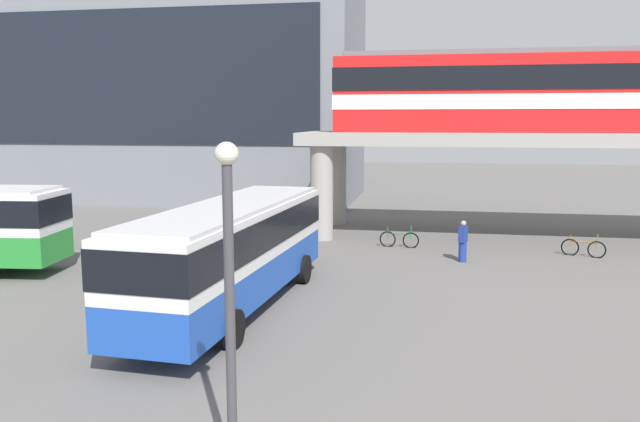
# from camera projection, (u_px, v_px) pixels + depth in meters

# --- Properties ---
(ground_plane) EXTENTS (120.00, 120.00, 0.00)m
(ground_plane) POSITION_uv_depth(u_px,v_px,m) (275.00, 253.00, 27.23)
(ground_plane) COLOR #605E5B
(station_building) EXTENTS (29.64, 11.94, 15.33)m
(station_building) POSITION_uv_depth(u_px,v_px,m) (157.00, 93.00, 46.56)
(station_building) COLOR slate
(station_building) RESTS_ON ground_plane
(elevated_platform) EXTENTS (26.50, 6.22, 5.10)m
(elevated_platform) POSITION_uv_depth(u_px,v_px,m) (579.00, 149.00, 29.88)
(elevated_platform) COLOR #9E9B93
(elevated_platform) RESTS_ON ground_plane
(train) EXTENTS (21.92, 2.96, 3.84)m
(train) POSITION_uv_depth(u_px,v_px,m) (566.00, 91.00, 29.62)
(train) COLOR red
(train) RESTS_ON elevated_platform
(bus_main) EXTENTS (3.34, 11.19, 3.22)m
(bus_main) POSITION_uv_depth(u_px,v_px,m) (232.00, 245.00, 18.80)
(bus_main) COLOR #1E4CB2
(bus_main) RESTS_ON ground_plane
(bicycle_brown) EXTENTS (1.71, 0.66, 1.04)m
(bicycle_brown) POSITION_uv_depth(u_px,v_px,m) (583.00, 248.00, 26.40)
(bicycle_brown) COLOR black
(bicycle_brown) RESTS_ON ground_plane
(bicycle_green) EXTENTS (1.79, 0.22, 1.04)m
(bicycle_green) POSITION_uv_depth(u_px,v_px,m) (399.00, 239.00, 28.34)
(bicycle_green) COLOR black
(bicycle_green) RESTS_ON ground_plane
(pedestrian_by_bike_rack) EXTENTS (0.41, 0.32, 1.57)m
(pedestrian_by_bike_rack) POSITION_uv_depth(u_px,v_px,m) (302.00, 244.00, 25.43)
(pedestrian_by_bike_rack) COLOR #33663F
(pedestrian_by_bike_rack) RESTS_ON ground_plane
(pedestrian_at_kerb) EXTENTS (0.45, 0.48, 1.82)m
(pedestrian_at_kerb) POSITION_uv_depth(u_px,v_px,m) (272.00, 228.00, 28.28)
(pedestrian_at_kerb) COLOR maroon
(pedestrian_at_kerb) RESTS_ON ground_plane
(pedestrian_walking_across) EXTENTS (0.40, 0.47, 1.69)m
(pedestrian_walking_across) POSITION_uv_depth(u_px,v_px,m) (463.00, 243.00, 25.37)
(pedestrian_walking_across) COLOR navy
(pedestrian_walking_across) RESTS_ON ground_plane
(lamp_post) EXTENTS (0.36, 0.36, 5.37)m
(lamp_post) POSITION_uv_depth(u_px,v_px,m) (229.00, 281.00, 9.66)
(lamp_post) COLOR #3F3F44
(lamp_post) RESTS_ON ground_plane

